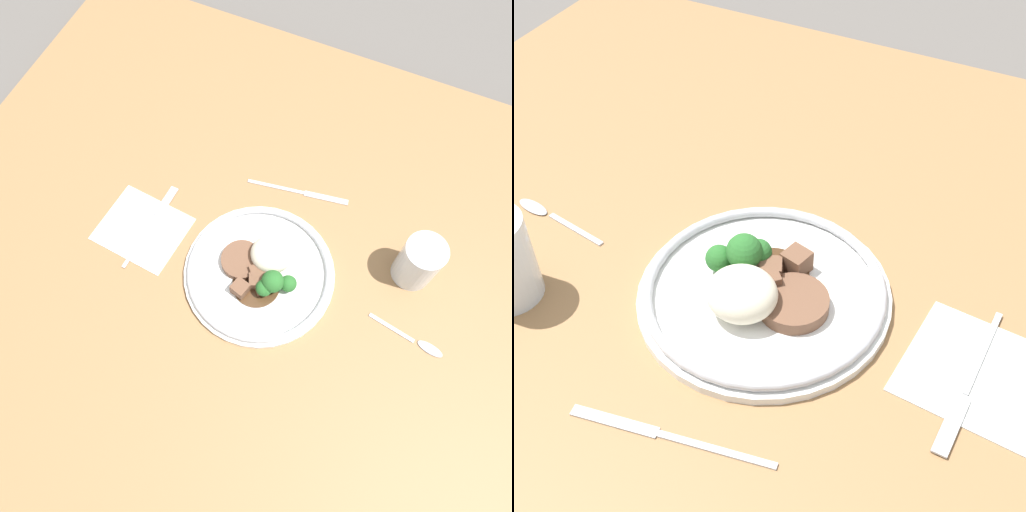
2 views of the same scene
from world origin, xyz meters
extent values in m
plane|color=#5B5651|center=(0.00, 0.00, 0.00)|extent=(8.00, 8.00, 0.00)
cube|color=olive|center=(0.00, 0.00, 0.02)|extent=(1.34, 1.20, 0.03)
cube|color=silver|center=(-0.23, 0.00, 0.03)|extent=(0.17, 0.15, 0.00)
cylinder|color=white|center=(0.02, 0.01, 0.04)|extent=(0.28, 0.28, 0.01)
torus|color=#B2B2B7|center=(0.02, 0.01, 0.05)|extent=(0.27, 0.27, 0.01)
ellipsoid|color=beige|center=(0.03, 0.04, 0.07)|extent=(0.08, 0.07, 0.05)
cylinder|color=brown|center=(-0.02, 0.01, 0.05)|extent=(0.08, 0.08, 0.02)
cylinder|color=#472D19|center=(0.02, -0.02, 0.04)|extent=(0.09, 0.09, 0.00)
cube|color=brown|center=(0.02, 0.00, 0.05)|extent=(0.03, 0.03, 0.02)
cube|color=brown|center=(0.02, -0.02, 0.05)|extent=(0.03, 0.03, 0.02)
cube|color=brown|center=(0.03, -0.02, 0.05)|extent=(0.03, 0.03, 0.02)
cube|color=brown|center=(0.02, 0.00, 0.05)|extent=(0.04, 0.04, 0.03)
cube|color=brown|center=(0.02, -0.02, 0.05)|extent=(0.03, 0.03, 0.02)
cube|color=brown|center=(0.00, -0.04, 0.05)|extent=(0.03, 0.03, 0.03)
cylinder|color=#568442|center=(0.05, -0.01, 0.05)|extent=(0.01, 0.01, 0.02)
sphere|color=#286628|center=(0.05, -0.01, 0.07)|extent=(0.04, 0.04, 0.04)
cylinder|color=#568442|center=(0.08, 0.00, 0.05)|extent=(0.01, 0.01, 0.01)
sphere|color=#286628|center=(0.08, 0.00, 0.06)|extent=(0.03, 0.03, 0.03)
cylinder|color=#568442|center=(0.04, -0.03, 0.05)|extent=(0.01, 0.01, 0.01)
sphere|color=#286628|center=(0.04, -0.03, 0.07)|extent=(0.03, 0.03, 0.03)
cube|color=#B7B7BC|center=(-0.22, -0.03, 0.03)|extent=(0.01, 0.12, 0.00)
cube|color=#B7B7BC|center=(-0.22, 0.07, 0.03)|extent=(0.02, 0.07, 0.00)
cube|color=#B7B7BC|center=(-0.03, 0.20, 0.03)|extent=(0.12, 0.03, 0.00)
cube|color=#B7B7BC|center=(0.07, 0.21, 0.03)|extent=(0.09, 0.03, 0.00)
cube|color=#B7B7BC|center=(0.28, 0.01, 0.03)|extent=(0.09, 0.02, 0.00)
ellipsoid|color=#B7B7BC|center=(0.35, 0.00, 0.03)|extent=(0.05, 0.03, 0.01)
camera|label=1|loc=(0.15, -0.31, 0.91)|focal=35.00mm
camera|label=2|loc=(-0.23, 0.48, 0.62)|focal=50.00mm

